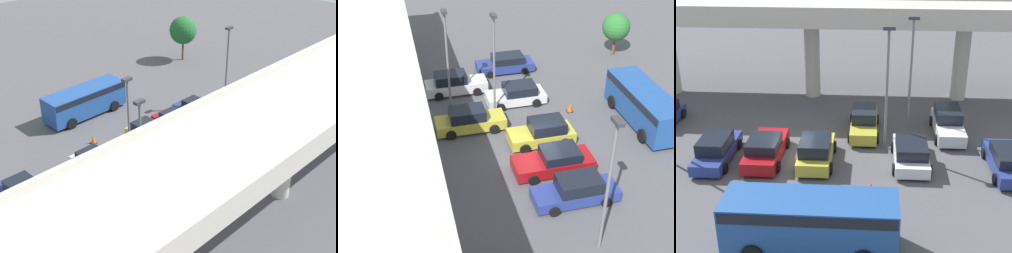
{
  "view_description": "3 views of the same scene",
  "coord_description": "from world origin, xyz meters",
  "views": [
    {
      "loc": [
        23.48,
        22.88,
        19.71
      ],
      "look_at": [
        1.22,
        0.85,
        2.03
      ],
      "focal_mm": 50.0,
      "sensor_mm": 36.0,
      "label": 1
    },
    {
      "loc": [
        -22.58,
        7.85,
        17.85
      ],
      "look_at": [
        1.83,
        1.6,
        1.48
      ],
      "focal_mm": 50.0,
      "sensor_mm": 36.0,
      "label": 2
    },
    {
      "loc": [
        4.8,
        -24.83,
        13.46
      ],
      "look_at": [
        3.13,
        0.51,
        1.8
      ],
      "focal_mm": 50.0,
      "sensor_mm": 36.0,
      "label": 3
    }
  ],
  "objects": [
    {
      "name": "ground_plane",
      "position": [
        0.0,
        0.0,
        0.0
      ],
      "size": [
        98.42,
        98.42,
        0.0
      ],
      "primitive_type": "plane",
      "color": "#4C4C51"
    },
    {
      "name": "highway_overpass",
      "position": [
        0.0,
        10.36,
        6.22
      ],
      "size": [
        47.12,
        7.13,
        7.63
      ],
      "color": "#BCB7AD",
      "rests_on": "ground_plane"
    },
    {
      "name": "parked_car_1",
      "position": [
        -4.33,
        -0.86,
        0.72
      ],
      "size": [
        2.01,
        4.85,
        1.58
      ],
      "rotation": [
        0.0,
        0.0,
        1.57
      ],
      "color": "navy",
      "rests_on": "ground_plane"
    },
    {
      "name": "parked_car_2",
      "position": [
        -1.46,
        -0.59,
        0.7
      ],
      "size": [
        2.2,
        4.89,
        1.52
      ],
      "rotation": [
        0.0,
        0.0,
        1.57
      ],
      "color": "maroon",
      "rests_on": "ground_plane"
    },
    {
      "name": "parked_car_3",
      "position": [
        1.57,
        -0.82,
        0.78
      ],
      "size": [
        2.12,
        4.33,
        1.67
      ],
      "rotation": [
        0.0,
        0.0,
        1.57
      ],
      "color": "gold",
      "rests_on": "ground_plane"
    },
    {
      "name": "parked_car_4",
      "position": [
        4.27,
        3.57,
        0.78
      ],
      "size": [
        1.98,
        4.79,
        1.68
      ],
      "rotation": [
        0.0,
        0.0,
        -1.57
      ],
      "color": "gold",
      "rests_on": "ground_plane"
    },
    {
      "name": "parked_car_5",
      "position": [
        7.1,
        -0.58,
        0.71
      ],
      "size": [
        2.2,
        4.43,
        1.49
      ],
      "rotation": [
        0.0,
        0.0,
        1.57
      ],
      "color": "silver",
      "rests_on": "ground_plane"
    },
    {
      "name": "parked_car_6",
      "position": [
        9.8,
        3.72,
        0.79
      ],
      "size": [
        2.01,
        4.78,
        1.7
      ],
      "rotation": [
        0.0,
        0.0,
        -1.57
      ],
      "color": "silver",
      "rests_on": "ground_plane"
    },
    {
      "name": "parked_car_7",
      "position": [
        12.54,
        -1.09,
        0.69
      ],
      "size": [
        2.18,
        4.8,
        1.45
      ],
      "rotation": [
        0.0,
        0.0,
        1.57
      ],
      "color": "navy",
      "rests_on": "ground_plane"
    },
    {
      "name": "shuttle_bus",
      "position": [
        2.29,
        -8.44,
        1.52
      ],
      "size": [
        7.49,
        2.66,
        2.53
      ],
      "rotation": [
        0.0,
        0.0,
        3.14
      ],
      "color": "#1E478C",
      "rests_on": "ground_plane"
    },
    {
      "name": "lamp_post_near_aisle",
      "position": [
        5.62,
        1.47,
        4.5
      ],
      "size": [
        0.7,
        0.35,
        7.63
      ],
      "color": "slate",
      "rests_on": "ground_plane"
    },
    {
      "name": "lamp_post_mid_lot",
      "position": [
        7.22,
        4.43,
        4.49
      ],
      "size": [
        0.7,
        0.35,
        7.61
      ],
      "color": "slate",
      "rests_on": "ground_plane"
    },
    {
      "name": "lamp_post_by_overpass",
      "position": [
        -7.84,
        -0.74,
        4.45
      ],
      "size": [
        0.7,
        0.35,
        7.53
      ],
      "color": "slate",
      "rests_on": "ground_plane"
    },
    {
      "name": "tree_front_centre",
      "position": [
        13.34,
        -11.44,
        2.68
      ],
      "size": [
        2.47,
        2.47,
        3.93
      ],
      "color": "brown",
      "rests_on": "ground_plane"
    },
    {
      "name": "traffic_cone",
      "position": [
        4.83,
        -4.01,
        0.33
      ],
      "size": [
        0.44,
        0.44,
        0.7
      ],
      "color": "black",
      "rests_on": "ground_plane"
    }
  ]
}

